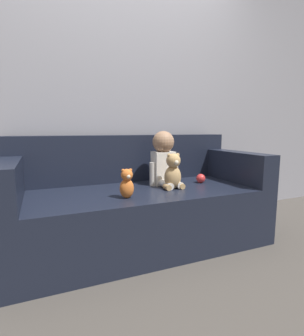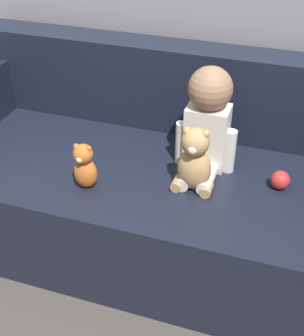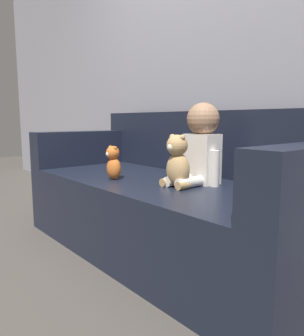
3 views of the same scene
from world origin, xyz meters
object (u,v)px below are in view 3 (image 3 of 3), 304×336
Objects in this scene: couch at (170,200)px; teddy_bear_brown at (177,163)px; plush_toy_side at (113,163)px; person_baby at (201,144)px; toy_ball at (244,187)px.

couch is 7.06× the size of teddy_bear_brown.
plush_toy_side is at bearing -163.13° from teddy_bear_brown.
couch is 9.80× the size of plush_toy_side.
person_baby reaches higher than toy_ball.
toy_ball is (0.74, 0.24, -0.06)m from plush_toy_side.
plush_toy_side is 2.59× the size of toy_ball.
person_baby is 0.52m from plush_toy_side.
couch reaches higher than plush_toy_side.
couch is at bearing -178.56° from person_baby.
plush_toy_side is 0.78m from toy_ball.
couch is at bearing 58.75° from plush_toy_side.
person_baby is (0.24, 0.01, 0.35)m from couch.
teddy_bear_brown is at bearing -91.73° from person_baby.
toy_ball is (0.33, 0.11, -0.09)m from teddy_bear_brown.
person_baby is at bearing 35.73° from plush_toy_side.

